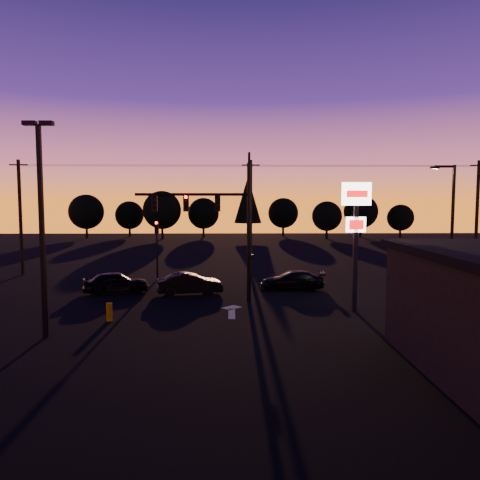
# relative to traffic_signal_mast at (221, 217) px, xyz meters

# --- Properties ---
(ground) EXTENTS (120.00, 120.00, 0.00)m
(ground) POSITION_rel_traffic_signal_mast_xyz_m (0.10, -3.99, -4.94)
(ground) COLOR black
(ground) RESTS_ON ground
(lane_arrow) EXTENTS (1.20, 3.10, 0.01)m
(lane_arrow) POSITION_rel_traffic_signal_mast_xyz_m (0.60, -2.33, -4.93)
(lane_arrow) COLOR beige
(lane_arrow) RESTS_ON ground
(traffic_signal_mast) EXTENTS (6.79, 0.52, 8.58)m
(traffic_signal_mast) POSITION_rel_traffic_signal_mast_xyz_m (0.00, 0.00, 0.00)
(traffic_signal_mast) COLOR black
(traffic_signal_mast) RESTS_ON ground
(secondary_signal) EXTENTS (0.30, 0.31, 4.35)m
(secondary_signal) POSITION_rel_traffic_signal_mast_xyz_m (-4.90, 7.49, -2.07)
(secondary_signal) COLOR black
(secondary_signal) RESTS_ON ground
(parking_lot_light) EXTENTS (1.25, 0.30, 9.14)m
(parking_lot_light) POSITION_rel_traffic_signal_mast_xyz_m (-7.40, -6.99, 0.33)
(parking_lot_light) COLOR black
(parking_lot_light) RESTS_ON ground
(pylon_sign) EXTENTS (1.50, 0.28, 6.80)m
(pylon_sign) POSITION_rel_traffic_signal_mast_xyz_m (7.10, -2.49, -0.02)
(pylon_sign) COLOR black
(pylon_sign) RESTS_ON ground
(streetlight) EXTENTS (1.55, 0.35, 8.00)m
(streetlight) POSITION_rel_traffic_signal_mast_xyz_m (14.01, 1.51, -0.52)
(streetlight) COLOR black
(streetlight) RESTS_ON ground
(utility_pole_0) EXTENTS (1.40, 0.26, 9.00)m
(utility_pole_0) POSITION_rel_traffic_signal_mast_xyz_m (-15.90, 10.01, -0.34)
(utility_pole_0) COLOR black
(utility_pole_0) RESTS_ON ground
(utility_pole_1) EXTENTS (1.40, 0.26, 9.00)m
(utility_pole_1) POSITION_rel_traffic_signal_mast_xyz_m (2.10, 10.01, -0.34)
(utility_pole_1) COLOR black
(utility_pole_1) RESTS_ON ground
(utility_pole_2) EXTENTS (1.40, 0.26, 9.00)m
(utility_pole_2) POSITION_rel_traffic_signal_mast_xyz_m (20.10, 10.01, -0.34)
(utility_pole_2) COLOR black
(utility_pole_2) RESTS_ON ground
(power_wires) EXTENTS (36.00, 1.22, 0.07)m
(power_wires) POSITION_rel_traffic_signal_mast_xyz_m (2.10, 10.01, 3.63)
(power_wires) COLOR black
(power_wires) RESTS_ON ground
(bollard) EXTENTS (0.30, 0.30, 0.89)m
(bollard) POSITION_rel_traffic_signal_mast_xyz_m (-5.37, -4.29, -4.49)
(bollard) COLOR #A98A00
(bollard) RESTS_ON ground
(tree_0) EXTENTS (5.36, 5.36, 6.74)m
(tree_0) POSITION_rel_traffic_signal_mast_xyz_m (-21.90, 46.01, -0.88)
(tree_0) COLOR black
(tree_0) RESTS_ON ground
(tree_1) EXTENTS (4.54, 4.54, 5.71)m
(tree_1) POSITION_rel_traffic_signal_mast_xyz_m (-15.90, 49.01, -1.50)
(tree_1) COLOR black
(tree_1) RESTS_ON ground
(tree_2) EXTENTS (5.77, 5.78, 7.26)m
(tree_2) POSITION_rel_traffic_signal_mast_xyz_m (-9.90, 44.01, -0.57)
(tree_2) COLOR black
(tree_2) RESTS_ON ground
(tree_3) EXTENTS (4.95, 4.95, 6.22)m
(tree_3) POSITION_rel_traffic_signal_mast_xyz_m (-3.90, 48.01, -1.19)
(tree_3) COLOR black
(tree_3) RESTS_ON ground
(tree_4) EXTENTS (4.18, 4.18, 9.50)m
(tree_4) POSITION_rel_traffic_signal_mast_xyz_m (3.10, 45.01, 0.99)
(tree_4) COLOR black
(tree_4) RESTS_ON ground
(tree_5) EXTENTS (4.95, 4.95, 6.22)m
(tree_5) POSITION_rel_traffic_signal_mast_xyz_m (9.10, 50.01, -1.19)
(tree_5) COLOR black
(tree_5) RESTS_ON ground
(tree_6) EXTENTS (4.54, 4.54, 5.71)m
(tree_6) POSITION_rel_traffic_signal_mast_xyz_m (15.10, 44.01, -1.50)
(tree_6) COLOR black
(tree_6) RESTS_ON ground
(tree_7) EXTENTS (5.36, 5.36, 6.74)m
(tree_7) POSITION_rel_traffic_signal_mast_xyz_m (21.10, 47.01, -0.88)
(tree_7) COLOR black
(tree_7) RESTS_ON ground
(tree_8) EXTENTS (4.12, 4.12, 5.19)m
(tree_8) POSITION_rel_traffic_signal_mast_xyz_m (27.10, 46.01, -1.82)
(tree_8) COLOR black
(tree_8) RESTS_ON ground
(car_left) EXTENTS (4.33, 2.73, 1.37)m
(car_left) POSITION_rel_traffic_signal_mast_xyz_m (-6.73, 2.61, -4.25)
(car_left) COLOR black
(car_left) RESTS_ON ground
(car_mid) EXTENTS (4.25, 2.11, 1.34)m
(car_mid) POSITION_rel_traffic_signal_mast_xyz_m (-2.04, 2.15, -4.27)
(car_mid) COLOR black
(car_mid) RESTS_ON ground
(car_right) EXTENTS (4.28, 1.91, 1.22)m
(car_right) POSITION_rel_traffic_signal_mast_xyz_m (4.58, 3.55, -4.33)
(car_right) COLOR black
(car_right) RESTS_ON ground
(suv_parked) EXTENTS (4.26, 5.94, 1.50)m
(suv_parked) POSITION_rel_traffic_signal_mast_xyz_m (10.29, -7.38, -4.19)
(suv_parked) COLOR black
(suv_parked) RESTS_ON ground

